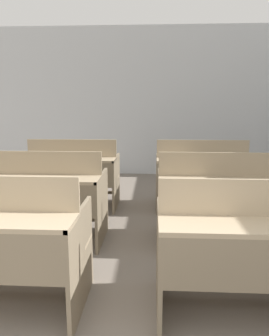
% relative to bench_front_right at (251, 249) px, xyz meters
% --- Properties ---
extents(wall_back, '(7.06, 0.06, 2.93)m').
position_rel_bench_front_right_xyz_m(wall_back, '(-1.02, 4.68, 0.98)').
color(wall_back, silver).
rests_on(wall_back, ground_plane).
extents(bench_front_right, '(1.22, 0.71, 0.95)m').
position_rel_bench_front_right_xyz_m(bench_front_right, '(0.00, 0.00, 0.00)').
color(bench_front_right, '#7F7059').
rests_on(bench_front_right, ground_plane).
extents(bench_second_left, '(1.22, 0.71, 0.95)m').
position_rel_bench_front_right_xyz_m(bench_second_left, '(-1.77, 1.17, 0.00)').
color(bench_second_left, '#7B6B54').
rests_on(bench_second_left, ground_plane).
extents(bench_second_right, '(1.22, 0.71, 0.95)m').
position_rel_bench_front_right_xyz_m(bench_second_right, '(0.02, 1.18, 0.00)').
color(bench_second_right, '#7C6C56').
rests_on(bench_second_right, ground_plane).
extents(bench_third_left, '(1.22, 0.71, 0.95)m').
position_rel_bench_front_right_xyz_m(bench_third_left, '(-1.75, 2.33, 0.00)').
color(bench_third_left, '#7B6B55').
rests_on(bench_third_left, ground_plane).
extents(bench_third_right, '(1.22, 0.71, 0.95)m').
position_rel_bench_front_right_xyz_m(bench_third_right, '(0.02, 2.35, 0.00)').
color(bench_third_right, '#80715A').
rests_on(bench_third_right, ground_plane).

